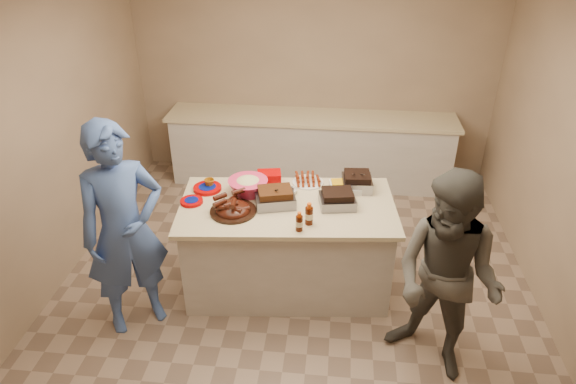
# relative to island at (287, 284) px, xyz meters

# --- Properties ---
(room) EXTENTS (4.50, 5.00, 2.70)m
(room) POSITION_rel_island_xyz_m (0.07, -0.07, 0.00)
(room) COLOR tan
(room) RESTS_ON ground
(back_counter) EXTENTS (3.60, 0.64, 0.90)m
(back_counter) POSITION_rel_island_xyz_m (0.07, 2.13, 0.45)
(back_counter) COLOR beige
(back_counter) RESTS_ON ground
(island) EXTENTS (1.99, 1.18, 0.90)m
(island) POSITION_rel_island_xyz_m (0.00, 0.00, 0.00)
(island) COLOR beige
(island) RESTS_ON ground
(rib_platter) EXTENTS (0.52, 0.52, 0.16)m
(rib_platter) POSITION_rel_island_xyz_m (-0.45, -0.17, 0.90)
(rib_platter) COLOR #42150B
(rib_platter) RESTS_ON island
(pulled_pork_tray) EXTENTS (0.39, 0.34, 0.10)m
(pulled_pork_tray) POSITION_rel_island_xyz_m (-0.11, -0.02, 0.90)
(pulled_pork_tray) COLOR #47230F
(pulled_pork_tray) RESTS_ON island
(brisket_tray) EXTENTS (0.34, 0.30, 0.09)m
(brisket_tray) POSITION_rel_island_xyz_m (0.44, 0.03, 0.90)
(brisket_tray) COLOR black
(brisket_tray) RESTS_ON island
(roasting_pan) EXTENTS (0.29, 0.29, 0.11)m
(roasting_pan) POSITION_rel_island_xyz_m (0.61, 0.35, 0.90)
(roasting_pan) COLOR gray
(roasting_pan) RESTS_ON island
(coleslaw_bowl) EXTENTS (0.40, 0.40, 0.25)m
(coleslaw_bowl) POSITION_rel_island_xyz_m (-0.37, 0.15, 0.90)
(coleslaw_bowl) COLOR #D72C58
(coleslaw_bowl) RESTS_ON island
(sausage_plate) EXTENTS (0.34, 0.34, 0.05)m
(sausage_plate) POSITION_rel_island_xyz_m (0.15, 0.41, 0.90)
(sausage_plate) COLOR silver
(sausage_plate) RESTS_ON island
(mac_cheese_dish) EXTENTS (0.35, 0.28, 0.08)m
(mac_cheese_dish) POSITION_rel_island_xyz_m (0.52, 0.31, 0.90)
(mac_cheese_dish) COLOR #E5AB09
(mac_cheese_dish) RESTS_ON island
(bbq_bottle_a) EXTENTS (0.06, 0.06, 0.17)m
(bbq_bottle_a) POSITION_rel_island_xyz_m (0.14, -0.39, 0.90)
(bbq_bottle_a) COLOR #380F02
(bbq_bottle_a) RESTS_ON island
(bbq_bottle_b) EXTENTS (0.07, 0.07, 0.20)m
(bbq_bottle_b) POSITION_rel_island_xyz_m (0.21, -0.28, 0.90)
(bbq_bottle_b) COLOR #380F02
(bbq_bottle_b) RESTS_ON island
(mustard_bottle) EXTENTS (0.05, 0.05, 0.11)m
(mustard_bottle) POSITION_rel_island_xyz_m (-0.24, 0.08, 0.90)
(mustard_bottle) COLOR yellow
(mustard_bottle) RESTS_ON island
(sauce_bowl) EXTENTS (0.13, 0.05, 0.13)m
(sauce_bowl) POSITION_rel_island_xyz_m (0.00, 0.20, 0.90)
(sauce_bowl) COLOR silver
(sauce_bowl) RESTS_ON island
(plate_stack_large) EXTENTS (0.28, 0.28, 0.03)m
(plate_stack_large) POSITION_rel_island_xyz_m (-0.77, 0.19, 0.90)
(plate_stack_large) COLOR #A30000
(plate_stack_large) RESTS_ON island
(plate_stack_small) EXTENTS (0.22, 0.22, 0.03)m
(plate_stack_small) POSITION_rel_island_xyz_m (-0.85, -0.06, 0.90)
(plate_stack_small) COLOR #A30000
(plate_stack_small) RESTS_ON island
(plastic_cup) EXTENTS (0.10, 0.10, 0.10)m
(plastic_cup) POSITION_rel_island_xyz_m (-0.75, 0.23, 0.90)
(plastic_cup) COLOR #A15C0A
(plastic_cup) RESTS_ON island
(basket_stack) EXTENTS (0.24, 0.20, 0.11)m
(basket_stack) POSITION_rel_island_xyz_m (-0.21, 0.38, 0.90)
(basket_stack) COLOR #A30000
(basket_stack) RESTS_ON island
(guest_blue) EXTENTS (1.67, 1.91, 0.45)m
(guest_blue) POSITION_rel_island_xyz_m (-1.25, -0.60, 0.00)
(guest_blue) COLOR #4160A9
(guest_blue) RESTS_ON ground
(guest_gray) EXTENTS (1.68, 1.87, 0.65)m
(guest_gray) POSITION_rel_island_xyz_m (1.25, -0.84, 0.00)
(guest_gray) COLOR #53514A
(guest_gray) RESTS_ON ground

